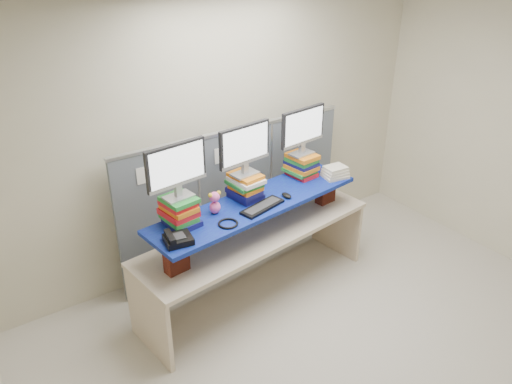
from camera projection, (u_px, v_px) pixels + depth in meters
room at (365, 215)px, 3.62m from camera, size 5.00×4.00×2.80m
cubicle_partition at (236, 197)px, 5.22m from camera, size 2.60×0.06×1.53m
desk at (256, 243)px, 4.76m from camera, size 2.49×0.99×0.74m
brick_pier_left at (176, 257)px, 4.07m from camera, size 0.21×0.13×0.27m
brick_pier_right at (326, 190)px, 5.13m from camera, size 0.21×0.13×0.27m
blue_board at (256, 204)px, 4.56m from camera, size 2.19×0.78×0.04m
book_stack_left at (179, 211)px, 4.15m from camera, size 0.29×0.34×0.25m
book_stack_center at (245, 186)px, 4.56m from camera, size 0.28×0.34×0.24m
book_stack_right at (301, 165)px, 5.00m from camera, size 0.29×0.33×0.24m
monitor_left at (176, 168)px, 3.96m from camera, size 0.54×0.18×0.47m
monitor_center at (245, 147)px, 4.38m from camera, size 0.54×0.18×0.47m
monitor_right at (303, 129)px, 4.81m from camera, size 0.54×0.18×0.47m
keyboard at (262, 207)px, 4.44m from camera, size 0.46×0.24×0.03m
mouse at (287, 195)px, 4.62m from camera, size 0.09×0.13×0.04m
desk_phone at (177, 239)px, 3.94m from camera, size 0.24×0.22×0.09m
headset at (228, 223)px, 4.19m from camera, size 0.20×0.20×0.02m
plush_toy at (215, 202)px, 4.32m from camera, size 0.12×0.09×0.21m
binder_stack at (335, 172)px, 4.99m from camera, size 0.26×0.22×0.11m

